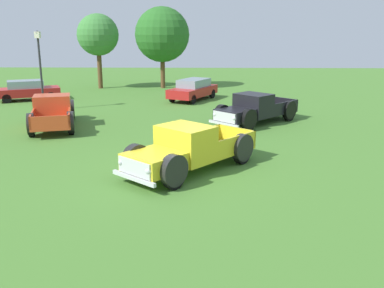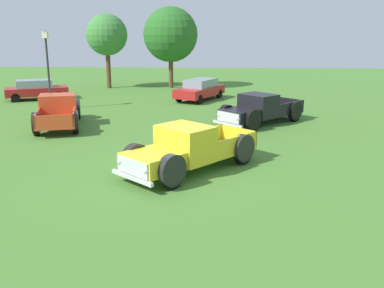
% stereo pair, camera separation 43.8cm
% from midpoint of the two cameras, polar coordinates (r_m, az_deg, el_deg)
% --- Properties ---
extents(ground_plane, '(80.00, 80.00, 0.00)m').
position_cam_midpoint_polar(ground_plane, '(14.59, -0.99, -3.67)').
color(ground_plane, '#477A2D').
extents(pickup_truck_foreground, '(4.74, 5.06, 1.57)m').
position_cam_midpoint_polar(pickup_truck_foreground, '(14.34, -0.16, -0.86)').
color(pickup_truck_foreground, yellow).
rests_on(pickup_truck_foreground, ground_plane).
extents(pickup_truck_behind_left, '(4.76, 4.78, 1.53)m').
position_cam_midpoint_polar(pickup_truck_behind_left, '(21.87, 9.16, 4.42)').
color(pickup_truck_behind_left, black).
rests_on(pickup_truck_behind_left, ground_plane).
extents(pickup_truck_behind_right, '(3.15, 5.37, 1.55)m').
position_cam_midpoint_polar(pickup_truck_behind_right, '(22.38, -16.63, 4.25)').
color(pickup_truck_behind_right, '#D14723').
rests_on(pickup_truck_behind_right, ground_plane).
extents(sedan_distant_a, '(3.43, 4.50, 1.40)m').
position_cam_midpoint_polar(sedan_distant_a, '(29.21, 1.49, 7.24)').
color(sedan_distant_a, '#B21E1E').
rests_on(sedan_distant_a, ground_plane).
extents(sedan_distant_b, '(4.33, 3.12, 1.34)m').
position_cam_midpoint_polar(sedan_distant_b, '(31.17, -19.47, 6.82)').
color(sedan_distant_b, '#B21E1E').
rests_on(sedan_distant_b, ground_plane).
extents(lamp_post_near, '(0.36, 0.36, 4.57)m').
position_cam_midpoint_polar(lamp_post_near, '(26.74, -17.98, 9.39)').
color(lamp_post_near, '#2D2D33').
rests_on(lamp_post_near, ground_plane).
extents(oak_tree_east, '(3.24, 3.24, 5.82)m').
position_cam_midpoint_polar(oak_tree_east, '(35.72, -10.82, 13.93)').
color(oak_tree_east, brown).
rests_on(oak_tree_east, ground_plane).
extents(oak_tree_west, '(4.30, 4.30, 6.36)m').
position_cam_midpoint_polar(oak_tree_west, '(35.25, -2.49, 14.20)').
color(oak_tree_west, brown).
rests_on(oak_tree_west, ground_plane).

